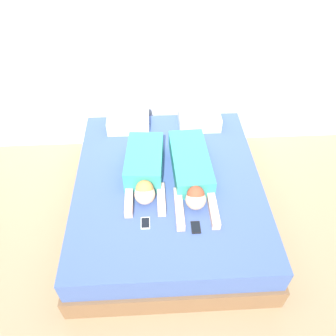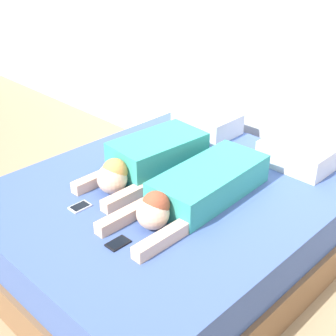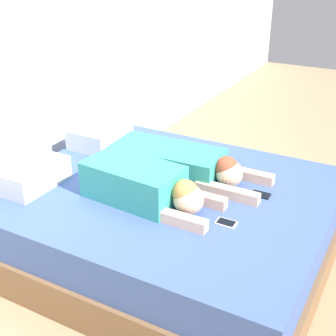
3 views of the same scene
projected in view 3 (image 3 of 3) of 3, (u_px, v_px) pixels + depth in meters
The scene contains 9 objects.
ground_plane at pixel (168, 252), 3.36m from camera, with size 12.00×12.00×0.00m, color #9E8460.
wall_back at pixel (17, 52), 3.32m from camera, with size 12.00×0.06×2.60m.
bed at pixel (168, 221), 3.25m from camera, with size 1.85×2.15×0.52m.
pillow_head_left at pixel (30, 174), 3.15m from camera, with size 0.46×0.34×0.16m.
pillow_head_right at pixel (100, 135), 3.78m from camera, with size 0.46×0.34×0.16m.
person_left at pixel (145, 185), 2.93m from camera, with size 0.38×0.90×0.24m.
person_right at pixel (181, 163), 3.28m from camera, with size 0.38×1.14×0.21m.
cell_phone_left at pixel (226, 223), 2.74m from camera, with size 0.08×0.12×0.01m.
cell_phone_right at pixel (261, 195), 3.05m from camera, with size 0.08×0.12×0.01m.
Camera 3 is at (-2.42, -1.33, 2.02)m, focal length 50.00 mm.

